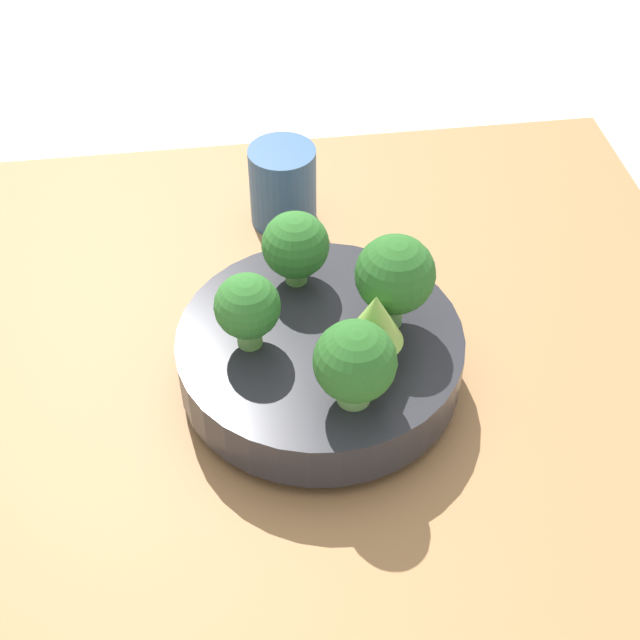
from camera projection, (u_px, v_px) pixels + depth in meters
ground_plane at (281, 387)px, 0.89m from camera, size 6.00×6.00×0.00m
table at (281, 373)px, 0.87m from camera, size 0.90×0.74×0.04m
bowl at (320, 356)px, 0.81m from camera, size 0.26×0.26×0.06m
broccoli_floret_front at (355, 363)px, 0.71m from camera, size 0.07×0.07×0.08m
broccoli_floret_back at (295, 246)px, 0.82m from camera, size 0.06×0.06×0.07m
romanesco_piece_near at (375, 323)px, 0.73m from camera, size 0.05×0.05×0.08m
broccoli_floret_right at (395, 275)px, 0.76m from camera, size 0.07×0.07×0.09m
broccoli_floret_left at (247, 308)px, 0.76m from camera, size 0.06×0.06×0.07m
cup at (283, 186)px, 0.98m from camera, size 0.07×0.07×0.09m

